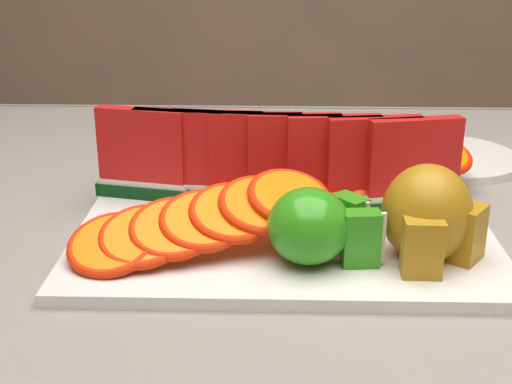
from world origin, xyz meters
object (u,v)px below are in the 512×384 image
at_px(platter, 284,229).
at_px(side_plate, 449,158).
at_px(apple_cluster, 317,227).
at_px(fork, 159,177).
at_px(pear_cluster, 429,217).

height_order(platter, side_plate, platter).
bearing_deg(platter, apple_cluster, -71.07).
height_order(platter, fork, platter).
height_order(platter, apple_cluster, apple_cluster).
xyz_separation_m(pear_cluster, fork, (-0.28, 0.23, -0.05)).
height_order(side_plate, fork, side_plate).
distance_m(apple_cluster, fork, 0.30).
bearing_deg(apple_cluster, side_plate, 59.13).
relative_size(pear_cluster, side_plate, 0.48).
distance_m(platter, side_plate, 0.32).
height_order(pear_cluster, side_plate, pear_cluster).
relative_size(apple_cluster, side_plate, 0.51).
distance_m(pear_cluster, fork, 0.36).
distance_m(platter, pear_cluster, 0.15).
xyz_separation_m(apple_cluster, side_plate, (0.19, 0.31, -0.04)).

